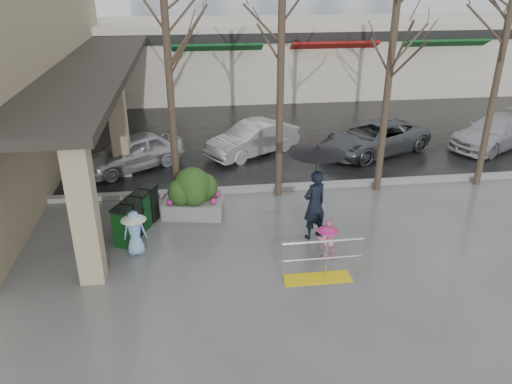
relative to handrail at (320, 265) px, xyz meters
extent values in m
plane|color=#51514F|center=(-1.36, 1.20, -0.38)|extent=(120.00, 120.00, 0.00)
cube|color=black|center=(-1.36, 23.20, -0.37)|extent=(120.00, 36.00, 0.01)
cube|color=gray|center=(-1.36, 5.20, -0.30)|extent=(120.00, 0.30, 0.15)
cube|color=#2D2823|center=(-6.16, 9.20, 3.25)|extent=(2.80, 18.00, 0.25)
cube|color=tan|center=(-5.26, 0.70, 1.37)|extent=(0.55, 0.55, 3.50)
cube|color=tan|center=(-5.26, 7.20, 1.37)|extent=(0.55, 0.55, 3.50)
cube|color=beige|center=(0.64, 19.20, 1.62)|extent=(34.00, 6.00, 4.00)
cube|color=maroon|center=(-7.36, 16.30, 2.47)|extent=(4.50, 1.68, 0.87)
cube|color=#0F4C1E|center=(-1.36, 16.30, 2.47)|extent=(4.50, 1.68, 0.87)
cube|color=maroon|center=(4.64, 16.30, 2.47)|extent=(4.50, 1.68, 0.87)
cube|color=#0F4C1E|center=(10.64, 16.30, 2.47)|extent=(4.50, 1.68, 0.87)
cube|color=black|center=(0.64, 16.30, 3.02)|extent=(34.00, 0.35, 0.50)
cube|color=yellow|center=(-0.06, 0.00, -0.37)|extent=(1.60, 0.50, 0.02)
cylinder|color=silver|center=(-0.86, 0.00, 0.12)|extent=(0.05, 0.05, 1.00)
cylinder|color=silver|center=(0.14, 0.00, 0.12)|extent=(0.05, 0.05, 1.00)
cylinder|color=silver|center=(0.94, 0.00, 0.12)|extent=(0.05, 0.05, 1.00)
cylinder|color=silver|center=(0.04, 0.00, 0.62)|extent=(1.90, 0.06, 0.06)
cylinder|color=silver|center=(0.04, 0.00, 0.17)|extent=(1.90, 0.04, 0.04)
cylinder|color=#382B21|center=(-3.36, 4.80, 3.02)|extent=(0.22, 0.22, 6.80)
cylinder|color=#382B21|center=(-0.16, 4.80, 3.12)|extent=(0.22, 0.22, 7.00)
cylinder|color=#382B21|center=(3.14, 4.80, 2.87)|extent=(0.22, 0.22, 6.50)
cylinder|color=#382B21|center=(6.64, 4.80, 3.22)|extent=(0.22, 0.22, 7.20)
imported|color=black|center=(0.31, 1.98, 0.59)|extent=(0.84, 0.72, 1.93)
cylinder|color=black|center=(0.31, 1.98, 1.59)|extent=(0.02, 0.02, 1.22)
cone|color=black|center=(0.31, 1.98, 2.11)|extent=(1.49, 1.49, 0.18)
sphere|color=black|center=(0.31, 1.98, 2.22)|extent=(0.05, 0.05, 0.05)
imported|color=pink|center=(0.39, 0.91, 0.14)|extent=(0.55, 0.45, 1.04)
cylinder|color=black|center=(0.39, 0.91, 0.33)|extent=(0.02, 0.02, 0.45)
cone|color=#D62182|center=(0.39, 0.91, 0.47)|extent=(0.54, 0.54, 0.18)
sphere|color=black|center=(0.39, 0.91, 0.58)|extent=(0.05, 0.05, 0.05)
imported|color=#77A6D4|center=(-4.36, 1.71, 0.22)|extent=(0.59, 0.39, 1.19)
cylinder|color=black|center=(-4.36, 1.71, 0.49)|extent=(0.02, 0.02, 0.55)
cone|color=beige|center=(-4.36, 1.71, 0.68)|extent=(0.64, 0.64, 0.18)
sphere|color=black|center=(-4.36, 1.71, 0.79)|extent=(0.05, 0.05, 0.05)
cube|color=gray|center=(-2.88, 3.66, -0.14)|extent=(1.85, 1.15, 0.48)
ellipsoid|color=#1B3C13|center=(-2.88, 3.66, 0.58)|extent=(1.05, 0.95, 1.11)
sphere|color=#1B3C13|center=(-3.21, 3.56, 0.45)|extent=(0.76, 0.76, 0.76)
sphere|color=#1B3C13|center=(-2.54, 3.80, 0.46)|extent=(0.80, 0.80, 0.80)
cube|color=#0D3A12|center=(-4.72, 2.19, 0.12)|extent=(0.53, 0.53, 0.99)
cube|color=black|center=(-4.72, 2.19, 0.66)|extent=(0.57, 0.57, 0.07)
cube|color=black|center=(-4.52, 2.65, 0.12)|extent=(0.53, 0.53, 0.99)
cube|color=black|center=(-4.52, 2.65, 0.66)|extent=(0.57, 0.57, 0.07)
cube|color=#0E3E19|center=(-4.33, 3.10, 0.12)|extent=(0.53, 0.53, 0.99)
cube|color=black|center=(-4.33, 3.10, 0.66)|extent=(0.57, 0.57, 0.07)
cube|color=black|center=(-4.13, 3.56, 0.12)|extent=(0.53, 0.53, 0.99)
cube|color=black|center=(-4.13, 3.56, 0.66)|extent=(0.57, 0.57, 0.07)
imported|color=#B5B4B9|center=(-4.97, 7.71, 0.25)|extent=(3.90, 3.29, 1.26)
imported|color=beige|center=(-0.50, 8.68, 0.25)|extent=(3.93, 3.20, 1.26)
imported|color=#515458|center=(4.22, 8.22, 0.25)|extent=(4.99, 3.76, 1.26)
imported|color=#B3B3B8|center=(9.29, 8.27, 0.25)|extent=(4.67, 3.58, 1.26)
camera|label=1|loc=(-2.77, -9.58, 6.33)|focal=35.00mm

